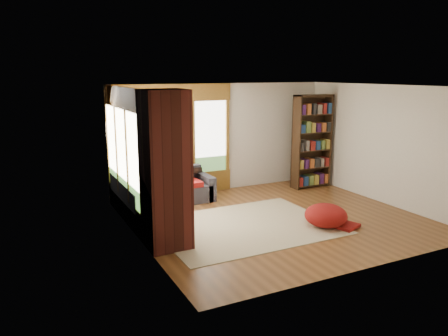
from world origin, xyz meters
name	(u,v)px	position (x,y,z in m)	size (l,w,h in m)	color
floor	(276,219)	(0.00, 0.00, 0.00)	(5.50, 5.50, 0.00)	brown
ceiling	(280,86)	(0.00, 0.00, 2.60)	(5.50, 5.50, 0.00)	white
wall_back	(221,138)	(0.00, 2.50, 1.30)	(5.50, 0.04, 2.60)	silver
wall_front	(375,184)	(0.00, -2.50, 1.30)	(5.50, 0.04, 2.60)	silver
wall_left	(138,168)	(-2.75, 0.00, 1.30)	(0.04, 5.00, 2.60)	silver
wall_right	(383,144)	(2.75, 0.00, 1.30)	(0.04, 5.00, 2.60)	silver
windows_back	(175,139)	(-1.20, 2.47, 1.35)	(2.82, 0.10, 1.90)	olive
windows_left	(123,153)	(-2.72, 1.20, 1.35)	(0.10, 2.62, 1.90)	olive
roller_blind	(113,127)	(-2.69, 2.03, 1.75)	(0.03, 0.72, 0.90)	#738358
brick_chimney	(165,170)	(-2.40, -0.35, 1.30)	(0.70, 0.70, 2.60)	#471914
sectional_sofa	(155,195)	(-1.95, 1.70, 0.30)	(2.20, 2.20, 0.80)	#2C2C32
area_rug	(245,226)	(-0.77, -0.11, 0.01)	(3.29, 2.52, 0.01)	beige
bookshelf	(312,142)	(2.14, 1.73, 1.16)	(1.00, 0.33, 2.32)	#321F10
pouf	(326,215)	(0.59, -0.78, 0.23)	(0.80, 0.80, 0.43)	maroon
dog_tan	(166,172)	(-1.70, 1.69, 0.78)	(1.01, 0.84, 0.49)	brown
dog_brindle	(146,181)	(-2.26, 1.31, 0.74)	(0.71, 0.84, 0.41)	black
throw_pillows	(154,173)	(-1.92, 1.85, 0.76)	(1.98, 1.68, 0.45)	black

